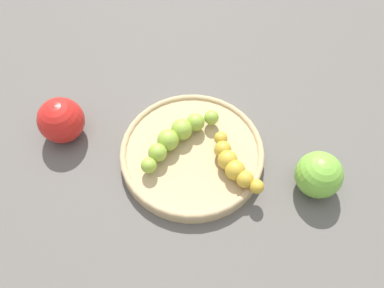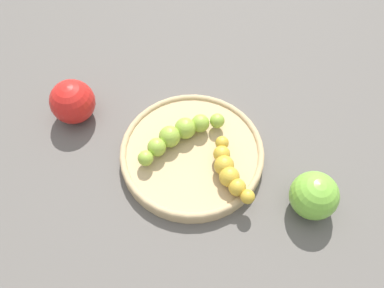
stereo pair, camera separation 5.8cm
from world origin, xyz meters
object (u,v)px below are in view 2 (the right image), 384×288
Objects in this scene: fruit_bowl at (192,153)px; banana_green at (179,135)px; apple_red at (73,102)px; apple_green at (314,196)px; banana_spotted at (229,170)px.

fruit_bowl is 1.51× the size of banana_green.
banana_green is at bearing 50.79° from apple_red.
apple_green is (0.13, 0.13, 0.02)m from fruit_bowl.
banana_green is 0.09m from banana_spotted.
fruit_bowl is at bearing 47.97° from apple_red.
apple_red is (-0.12, -0.14, 0.00)m from banana_green.
fruit_bowl is 0.07m from banana_spotted.
apple_red is at bearing 35.92° from banana_green.
fruit_bowl is 0.04m from banana_green.
banana_spotted is at bearing 32.39° from fruit_bowl.
apple_green reaches higher than banana_green.
fruit_bowl is 0.21m from apple_red.
banana_spotted is 1.68× the size of apple_green.
banana_green is 2.03× the size of apple_red.
apple_green is (0.16, 0.15, -0.00)m from banana_green.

